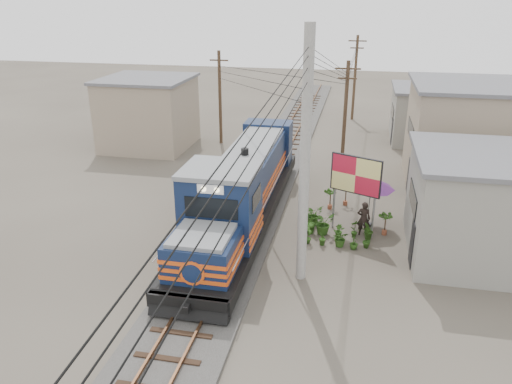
% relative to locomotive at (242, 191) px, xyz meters
% --- Properties ---
extents(ground, '(120.00, 120.00, 0.00)m').
position_rel_locomotive_xyz_m(ground, '(0.00, -3.98, -1.81)').
color(ground, '#473F35').
rests_on(ground, ground).
extents(ballast, '(3.60, 70.00, 0.16)m').
position_rel_locomotive_xyz_m(ballast, '(0.00, 6.02, -1.73)').
color(ballast, '#595651').
rests_on(ballast, ground).
extents(track, '(1.15, 70.00, 0.12)m').
position_rel_locomotive_xyz_m(track, '(0.00, 6.02, -1.55)').
color(track, '#51331E').
rests_on(track, ground).
extents(locomotive, '(3.11, 16.92, 4.19)m').
position_rel_locomotive_xyz_m(locomotive, '(0.00, 0.00, 0.00)').
color(locomotive, black).
rests_on(locomotive, ground).
extents(utility_pole_main, '(0.40, 0.40, 10.00)m').
position_rel_locomotive_xyz_m(utility_pole_main, '(3.50, -4.48, 3.19)').
color(utility_pole_main, '#9E9B93').
rests_on(utility_pole_main, ground).
extents(wooden_pole_mid, '(1.60, 0.24, 7.00)m').
position_rel_locomotive_xyz_m(wooden_pole_mid, '(4.50, 10.02, 1.87)').
color(wooden_pole_mid, '#4C3826').
rests_on(wooden_pole_mid, ground).
extents(wooden_pole_far, '(1.60, 0.24, 7.50)m').
position_rel_locomotive_xyz_m(wooden_pole_far, '(4.80, 24.02, 2.12)').
color(wooden_pole_far, '#4C3826').
rests_on(wooden_pole_far, ground).
extents(wooden_pole_left, '(1.60, 0.24, 7.00)m').
position_rel_locomotive_xyz_m(wooden_pole_left, '(-5.00, 14.02, 1.87)').
color(wooden_pole_left, '#4C3826').
rests_on(wooden_pole_left, ground).
extents(power_lines, '(9.65, 19.00, 3.30)m').
position_rel_locomotive_xyz_m(power_lines, '(-0.14, 4.52, 5.75)').
color(power_lines, black).
rests_on(power_lines, ground).
extents(shophouse_front, '(7.35, 6.30, 4.70)m').
position_rel_locomotive_xyz_m(shophouse_front, '(11.50, -0.98, 0.55)').
color(shophouse_front, gray).
rests_on(shophouse_front, ground).
extents(shophouse_mid, '(8.40, 7.35, 6.20)m').
position_rel_locomotive_xyz_m(shophouse_mid, '(12.50, 8.02, 1.30)').
color(shophouse_mid, gray).
rests_on(shophouse_mid, ground).
extents(shophouse_back, '(6.30, 6.30, 4.20)m').
position_rel_locomotive_xyz_m(shophouse_back, '(11.00, 18.02, 0.30)').
color(shophouse_back, gray).
rests_on(shophouse_back, ground).
extents(shophouse_left, '(6.30, 6.30, 5.20)m').
position_rel_locomotive_xyz_m(shophouse_left, '(-10.00, 12.02, 0.80)').
color(shophouse_left, gray).
rests_on(shophouse_left, ground).
extents(billboard, '(2.36, 1.13, 3.90)m').
position_rel_locomotive_xyz_m(billboard, '(5.43, 0.14, 1.07)').
color(billboard, '#99999E').
rests_on(billboard, ground).
extents(market_umbrella, '(2.47, 2.47, 2.59)m').
position_rel_locomotive_xyz_m(market_umbrella, '(6.20, 1.15, 0.46)').
color(market_umbrella, black).
rests_on(market_umbrella, ground).
extents(vendor, '(0.65, 0.45, 1.74)m').
position_rel_locomotive_xyz_m(vendor, '(5.96, -0.04, -0.94)').
color(vendor, black).
rests_on(vendor, ground).
extents(plant_nursery, '(3.64, 3.23, 1.13)m').
position_rel_locomotive_xyz_m(plant_nursery, '(4.33, -0.39, -1.31)').
color(plant_nursery, '#264D16').
rests_on(plant_nursery, ground).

